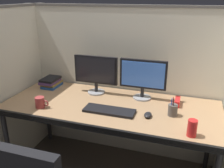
{
  "coord_description": "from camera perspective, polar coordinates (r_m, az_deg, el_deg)",
  "views": [
    {
      "loc": [
        0.62,
        -1.55,
        1.67
      ],
      "look_at": [
        0.0,
        0.35,
        0.92
      ],
      "focal_mm": 38.89,
      "sensor_mm": 36.0,
      "label": 1
    }
  ],
  "objects": [
    {
      "name": "desk",
      "position": [
        2.17,
        -0.51,
        -6.23
      ],
      "size": [
        1.9,
        0.8,
        0.74
      ],
      "color": "#997551",
      "rests_on": "ground"
    },
    {
      "name": "soda_can",
      "position": [
        1.77,
        18.32,
        -9.86
      ],
      "size": [
        0.07,
        0.07,
        0.12
      ],
      "primitive_type": "cylinder",
      "color": "red",
      "rests_on": "desk"
    },
    {
      "name": "computer_mouse",
      "position": [
        1.97,
        8.44,
        -7.19
      ],
      "size": [
        0.06,
        0.1,
        0.04
      ],
      "color": "black",
      "rests_on": "desk"
    },
    {
      "name": "red_stapler",
      "position": [
        2.23,
        15.1,
        -4.04
      ],
      "size": [
        0.04,
        0.15,
        0.06
      ],
      "primitive_type": "cube",
      "color": "red",
      "rests_on": "desk"
    },
    {
      "name": "cubicle_partition_rear",
      "position": [
        2.54,
        2.77,
        0.2
      ],
      "size": [
        2.21,
        0.06,
        1.57
      ],
      "color": "beige",
      "rests_on": "ground"
    },
    {
      "name": "cubicle_partition_left",
      "position": [
        2.54,
        -23.02,
        -1.45
      ],
      "size": [
        0.06,
        1.41,
        1.57
      ],
      "color": "beige",
      "rests_on": "ground"
    },
    {
      "name": "monitor_right",
      "position": [
        2.23,
        7.29,
        1.75
      ],
      "size": [
        0.43,
        0.17,
        0.37
      ],
      "color": "gray",
      "rests_on": "desk"
    },
    {
      "name": "monitor_left",
      "position": [
        2.35,
        -3.82,
        2.81
      ],
      "size": [
        0.43,
        0.17,
        0.37
      ],
      "color": "gray",
      "rests_on": "desk"
    },
    {
      "name": "pen_cup",
      "position": [
        2.02,
        14.08,
        -5.94
      ],
      "size": [
        0.08,
        0.08,
        0.16
      ],
      "color": "#4C4742",
      "rests_on": "desk"
    },
    {
      "name": "coffee_mug",
      "position": [
        2.18,
        -16.52,
        -4.17
      ],
      "size": [
        0.13,
        0.08,
        0.09
      ],
      "color": "#993333",
      "rests_on": "desk"
    },
    {
      "name": "book_stack",
      "position": [
        2.65,
        -14.15,
        0.42
      ],
      "size": [
        0.17,
        0.23,
        0.09
      ],
      "color": "#1E478C",
      "rests_on": "desk"
    },
    {
      "name": "keyboard_main",
      "position": [
        2.03,
        -0.64,
        -6.28
      ],
      "size": [
        0.43,
        0.15,
        0.02
      ],
      "primitive_type": "cube",
      "color": "black",
      "rests_on": "desk"
    }
  ]
}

